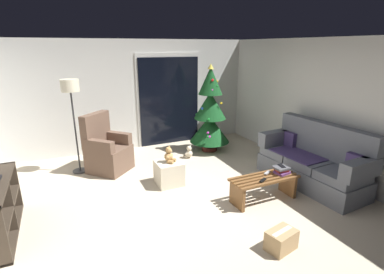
{
  "coord_description": "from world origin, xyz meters",
  "views": [
    {
      "loc": [
        -1.61,
        -3.66,
        2.35
      ],
      "look_at": [
        0.4,
        0.7,
        0.85
      ],
      "focal_mm": 27.34,
      "sensor_mm": 36.0,
      "label": 1
    }
  ],
  "objects_px": {
    "coffee_table": "(264,185)",
    "remote_black": "(263,180)",
    "book_stack": "(282,170)",
    "floor_lamp": "(71,95)",
    "teddy_bear_cream_by_tree": "(189,153)",
    "cell_phone": "(282,166)",
    "cardboard_box_taped_mid_floor": "(281,240)",
    "ottoman": "(169,173)",
    "teddy_bear_honey": "(169,156)",
    "christmas_tree": "(210,114)",
    "remote_silver": "(267,173)",
    "armchair": "(107,151)",
    "couch": "(314,162)"
  },
  "relations": [
    {
      "from": "ottoman",
      "to": "cardboard_box_taped_mid_floor",
      "type": "distance_m",
      "value": 2.29
    },
    {
      "from": "coffee_table",
      "to": "christmas_tree",
      "type": "relative_size",
      "value": 0.55
    },
    {
      "from": "ottoman",
      "to": "teddy_bear_cream_by_tree",
      "type": "xyz_separation_m",
      "value": [
        0.84,
        1.01,
        -0.09
      ]
    },
    {
      "from": "remote_black",
      "to": "teddy_bear_cream_by_tree",
      "type": "height_order",
      "value": "remote_black"
    },
    {
      "from": "remote_black",
      "to": "cell_phone",
      "type": "relative_size",
      "value": 1.08
    },
    {
      "from": "book_stack",
      "to": "armchair",
      "type": "relative_size",
      "value": 0.22
    },
    {
      "from": "floor_lamp",
      "to": "cell_phone",
      "type": "bearing_deg",
      "value": -39.43
    },
    {
      "from": "remote_black",
      "to": "floor_lamp",
      "type": "height_order",
      "value": "floor_lamp"
    },
    {
      "from": "cell_phone",
      "to": "christmas_tree",
      "type": "bearing_deg",
      "value": 102.07
    },
    {
      "from": "christmas_tree",
      "to": "teddy_bear_cream_by_tree",
      "type": "relative_size",
      "value": 6.97
    },
    {
      "from": "teddy_bear_honey",
      "to": "christmas_tree",
      "type": "bearing_deg",
      "value": 40.71
    },
    {
      "from": "book_stack",
      "to": "teddy_bear_honey",
      "type": "bearing_deg",
      "value": 141.97
    },
    {
      "from": "armchair",
      "to": "teddy_bear_cream_by_tree",
      "type": "distance_m",
      "value": 1.74
    },
    {
      "from": "coffee_table",
      "to": "remote_black",
      "type": "height_order",
      "value": "remote_black"
    },
    {
      "from": "coffee_table",
      "to": "teddy_bear_cream_by_tree",
      "type": "relative_size",
      "value": 3.86
    },
    {
      "from": "cell_phone",
      "to": "teddy_bear_honey",
      "type": "height_order",
      "value": "teddy_bear_honey"
    },
    {
      "from": "christmas_tree",
      "to": "teddy_bear_honey",
      "type": "xyz_separation_m",
      "value": [
        -1.47,
        -1.27,
        -0.34
      ]
    },
    {
      "from": "book_stack",
      "to": "armchair",
      "type": "bearing_deg",
      "value": 136.61
    },
    {
      "from": "ottoman",
      "to": "teddy_bear_cream_by_tree",
      "type": "relative_size",
      "value": 1.54
    },
    {
      "from": "book_stack",
      "to": "ottoman",
      "type": "height_order",
      "value": "book_stack"
    },
    {
      "from": "couch",
      "to": "coffee_table",
      "type": "bearing_deg",
      "value": -173.71
    },
    {
      "from": "teddy_bear_honey",
      "to": "cardboard_box_taped_mid_floor",
      "type": "xyz_separation_m",
      "value": [
        0.61,
        -2.2,
        -0.41
      ]
    },
    {
      "from": "remote_black",
      "to": "armchair",
      "type": "distance_m",
      "value": 3.03
    },
    {
      "from": "book_stack",
      "to": "floor_lamp",
      "type": "height_order",
      "value": "floor_lamp"
    },
    {
      "from": "ottoman",
      "to": "remote_silver",
      "type": "bearing_deg",
      "value": -39.83
    },
    {
      "from": "christmas_tree",
      "to": "teddy_bear_cream_by_tree",
      "type": "xyz_separation_m",
      "value": [
        -0.64,
        -0.25,
        -0.76
      ]
    },
    {
      "from": "cell_phone",
      "to": "floor_lamp",
      "type": "height_order",
      "value": "floor_lamp"
    },
    {
      "from": "coffee_table",
      "to": "book_stack",
      "type": "distance_m",
      "value": 0.38
    },
    {
      "from": "book_stack",
      "to": "armchair",
      "type": "xyz_separation_m",
      "value": [
        -2.37,
        2.24,
        -0.06
      ]
    },
    {
      "from": "floor_lamp",
      "to": "ottoman",
      "type": "xyz_separation_m",
      "value": [
        1.39,
        -1.23,
        -1.3
      ]
    },
    {
      "from": "cell_phone",
      "to": "floor_lamp",
      "type": "relative_size",
      "value": 0.08
    },
    {
      "from": "book_stack",
      "to": "floor_lamp",
      "type": "xyz_separation_m",
      "value": [
        -2.88,
        2.4,
        1.05
      ]
    },
    {
      "from": "christmas_tree",
      "to": "teddy_bear_cream_by_tree",
      "type": "height_order",
      "value": "christmas_tree"
    },
    {
      "from": "cardboard_box_taped_mid_floor",
      "to": "teddy_bear_cream_by_tree",
      "type": "bearing_deg",
      "value": 86.04
    },
    {
      "from": "teddy_bear_cream_by_tree",
      "to": "cardboard_box_taped_mid_floor",
      "type": "height_order",
      "value": "teddy_bear_cream_by_tree"
    },
    {
      "from": "armchair",
      "to": "floor_lamp",
      "type": "relative_size",
      "value": 0.63
    },
    {
      "from": "teddy_bear_cream_by_tree",
      "to": "cell_phone",
      "type": "bearing_deg",
      "value": -72.84
    },
    {
      "from": "christmas_tree",
      "to": "ottoman",
      "type": "xyz_separation_m",
      "value": [
        -1.48,
        -1.26,
        -0.67
      ]
    },
    {
      "from": "remote_silver",
      "to": "floor_lamp",
      "type": "bearing_deg",
      "value": -157.06
    },
    {
      "from": "ottoman",
      "to": "teddy_bear_cream_by_tree",
      "type": "bearing_deg",
      "value": 50.35
    },
    {
      "from": "couch",
      "to": "armchair",
      "type": "relative_size",
      "value": 1.75
    },
    {
      "from": "remote_silver",
      "to": "teddy_bear_cream_by_tree",
      "type": "xyz_separation_m",
      "value": [
        -0.45,
        2.08,
        -0.29
      ]
    },
    {
      "from": "teddy_bear_cream_by_tree",
      "to": "remote_silver",
      "type": "bearing_deg",
      "value": -77.86
    },
    {
      "from": "remote_black",
      "to": "book_stack",
      "type": "xyz_separation_m",
      "value": [
        0.44,
        0.1,
        0.05
      ]
    },
    {
      "from": "book_stack",
      "to": "ottoman",
      "type": "xyz_separation_m",
      "value": [
        -1.49,
        1.16,
        -0.25
      ]
    },
    {
      "from": "couch",
      "to": "ottoman",
      "type": "xyz_separation_m",
      "value": [
        -2.32,
        1.04,
        -0.19
      ]
    },
    {
      "from": "remote_silver",
      "to": "cardboard_box_taped_mid_floor",
      "type": "relative_size",
      "value": 0.39
    },
    {
      "from": "book_stack",
      "to": "floor_lamp",
      "type": "bearing_deg",
      "value": 140.19
    },
    {
      "from": "remote_silver",
      "to": "remote_black",
      "type": "bearing_deg",
      "value": -77.16
    },
    {
      "from": "ottoman",
      "to": "teddy_bear_cream_by_tree",
      "type": "distance_m",
      "value": 1.31
    }
  ]
}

